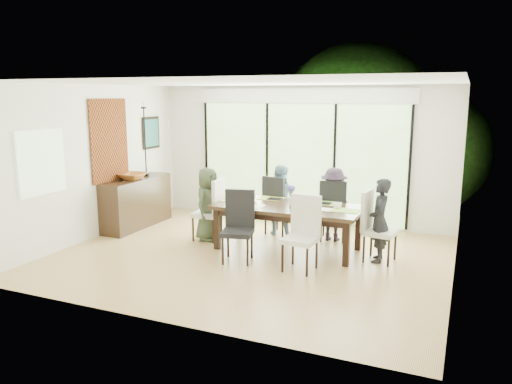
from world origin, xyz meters
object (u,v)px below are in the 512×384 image
at_px(person_left_end, 208,204).
at_px(person_far_left, 280,200).
at_px(chair_far_right, 334,209).
at_px(chair_near_right, 300,234).
at_px(laptop, 238,201).
at_px(vase, 292,201).
at_px(chair_right_end, 381,227).
at_px(chair_far_left, 280,205).
at_px(table_top, 288,207).
at_px(cup_a, 252,197).
at_px(cup_c, 338,206).
at_px(chair_near_left, 237,227).
at_px(bowl, 132,176).
at_px(chair_left_end, 207,209).
at_px(sideboard, 137,203).
at_px(person_right_end, 380,220).
at_px(cup_b, 295,205).
at_px(person_far_right, 333,204).

bearing_deg(person_left_end, person_far_left, -49.09).
bearing_deg(chair_far_right, chair_near_right, 79.34).
bearing_deg(laptop, vase, 2.45).
distance_m(chair_right_end, chair_far_left, 2.13).
xyz_separation_m(table_top, chair_near_right, (0.50, -0.87, -0.17)).
xyz_separation_m(person_far_left, cup_a, (-0.25, -0.68, 0.15)).
xyz_separation_m(person_left_end, vase, (1.53, 0.05, 0.16)).
distance_m(vase, cup_c, 0.75).
distance_m(chair_near_left, bowl, 2.90).
bearing_deg(chair_left_end, vase, 86.73).
bearing_deg(laptop, cup_c, -0.10).
bearing_deg(sideboard, cup_a, -2.24).
bearing_deg(chair_near_left, chair_right_end, 9.45).
relative_size(chair_near_left, bowl, 2.20).
relative_size(chair_right_end, bowl, 2.20).
bearing_deg(cup_c, chair_near_left, -143.27).
xyz_separation_m(person_right_end, cup_b, (-1.33, -0.10, 0.15)).
xyz_separation_m(chair_far_left, cup_c, (1.25, -0.75, 0.25)).
relative_size(chair_left_end, bowl, 2.20).
xyz_separation_m(person_far_right, laptop, (-1.40, -0.93, 0.12)).
relative_size(person_far_left, cup_c, 10.40).
height_order(chair_left_end, laptop, chair_left_end).
distance_m(laptop, bowl, 2.35).
relative_size(person_left_end, person_far_right, 1.00).
bearing_deg(table_top, vase, 45.00).
height_order(person_far_right, sideboard, person_far_right).
xyz_separation_m(chair_near_left, person_far_left, (0.05, 1.70, 0.09)).
relative_size(table_top, chair_near_right, 2.18).
distance_m(chair_left_end, person_far_right, 2.21).
xyz_separation_m(chair_near_left, laptop, (-0.35, 0.77, 0.21)).
bearing_deg(chair_right_end, table_top, 96.73).
bearing_deg(cup_a, chair_left_end, -169.38).
distance_m(cup_a, bowl, 2.49).
height_order(person_far_right, laptop, person_far_right).
height_order(chair_right_end, chair_near_left, same).
relative_size(chair_near_right, cup_a, 8.87).
xyz_separation_m(vase, cup_c, (0.75, 0.05, -0.01)).
distance_m(person_left_end, person_far_right, 2.19).
bearing_deg(cup_a, person_right_end, -3.94).
distance_m(person_far_left, cup_b, 1.12).
bearing_deg(laptop, sideboard, 164.51).
relative_size(person_right_end, person_far_right, 1.00).
xyz_separation_m(chair_near_left, sideboard, (-2.68, 1.12, -0.08)).
bearing_deg(chair_right_end, cup_a, 92.83).
xyz_separation_m(chair_far_left, laptop, (-0.40, -0.95, 0.21)).
height_order(chair_right_end, chair_near_right, same).
distance_m(chair_far_left, person_far_left, 0.10).
xyz_separation_m(chair_right_end, person_left_end, (-2.98, 0.00, 0.09)).
relative_size(person_right_end, cup_a, 10.40).
xyz_separation_m(cup_c, bowl, (-3.98, 0.05, 0.21)).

